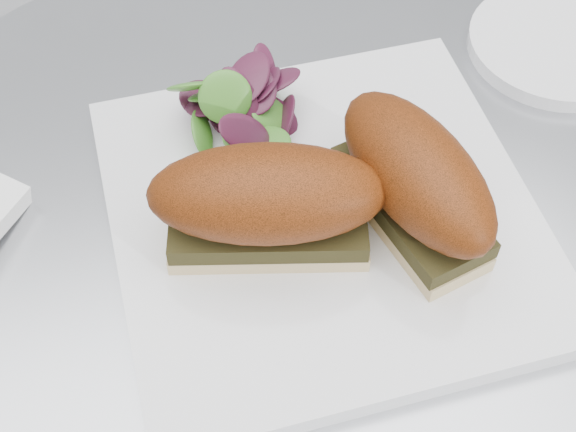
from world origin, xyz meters
name	(u,v)px	position (x,y,z in m)	size (l,w,h in m)	color
table	(292,388)	(0.00, 0.00, 0.49)	(0.70, 0.70, 0.73)	#B9BBC0
plate	(323,216)	(0.02, 0.01, 0.74)	(0.29, 0.29, 0.02)	white
sandwich_left	(267,202)	(-0.02, -0.01, 0.79)	(0.16, 0.10, 0.08)	#DAC388
sandwich_right	(415,180)	(0.08, -0.01, 0.79)	(0.10, 0.16, 0.08)	#DAC388
salad	(241,106)	(-0.02, 0.10, 0.77)	(0.10, 0.10, 0.05)	#588F2E
saucer	(557,44)	(0.26, 0.14, 0.74)	(0.15, 0.15, 0.01)	white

